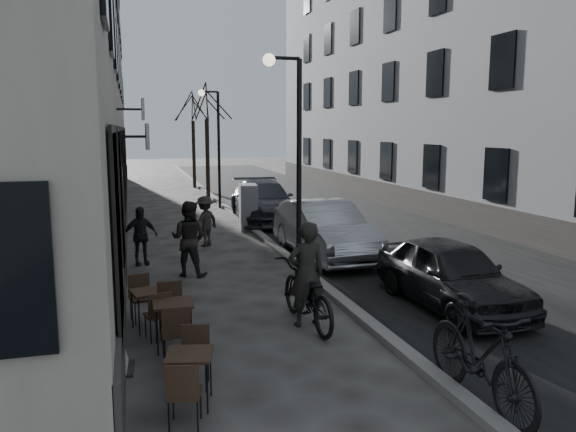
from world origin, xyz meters
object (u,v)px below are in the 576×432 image
bistro_set_a (190,374)px  car_far (263,201)px  bistro_set_c (149,306)px  tree_far (193,107)px  pedestrian_mid (205,221)px  pedestrian_far (140,236)px  streetlamp_far (215,135)px  tree_near (206,103)px  car_near (451,274)px  pedestrian_near (189,239)px  moped (480,355)px  car_mid (324,230)px  utility_cabinet (248,207)px  bicycle (306,294)px  bistro_set_b (173,320)px  sign_board (119,345)px  streetlamp_near (292,142)px

bistro_set_a → car_far: bearing=86.0°
bistro_set_c → tree_far: bearing=68.7°
tree_far → car_far: size_ratio=1.10×
bistro_set_a → bistro_set_c: 2.93m
bistro_set_a → pedestrian_mid: pedestrian_mid is taller
bistro_set_c → pedestrian_far: (-0.05, 4.90, 0.33)m
streetlamp_far → bistro_set_c: bearing=-102.8°
streetlamp_far → tree_near: size_ratio=0.89×
car_near → car_far: size_ratio=0.76×
pedestrian_near → moped: bearing=138.4°
bistro_set_c → car_near: (5.68, -0.31, 0.24)m
streetlamp_far → pedestrian_near: streetlamp_far is taller
car_mid → pedestrian_near: bearing=-167.4°
moped → tree_far: bearing=91.0°
streetlamp_far → utility_cabinet: bearing=-87.3°
bicycle → tree_far: bearing=-96.3°
bistro_set_b → pedestrian_far: 5.86m
tree_far → bistro_set_c: size_ratio=3.91×
tree_far → sign_board: 26.00m
bistro_set_a → bistro_set_c: bearing=110.6°
bistro_set_c → sign_board: 1.67m
tree_near → tree_far: bearing=90.0°
tree_near → pedestrian_mid: size_ratio=3.81×
streetlamp_near → car_near: bearing=-52.7°
streetlamp_near → bistro_set_c: (-3.36, -2.75, -2.73)m
tree_far → moped: 27.93m
pedestrian_mid → car_near: (3.84, -7.05, -0.08)m
pedestrian_far → bistro_set_a: bearing=-101.3°
bistro_set_b → pedestrian_near: (0.70, 4.41, 0.43)m
sign_board → bistro_set_c: bearing=76.7°
pedestrian_far → streetlamp_near: bearing=-46.7°
car_far → streetlamp_far: bearing=111.4°
bistro_set_b → pedestrian_near: 4.49m
sign_board → moped: moped is taller
sign_board → car_far: 13.30m
streetlamp_far → sign_board: bearing=-103.2°
bistro_set_a → car_mid: bearing=72.2°
tree_far → utility_cabinet: size_ratio=3.63×
bistro_set_c → moped: 5.50m
bistro_set_b → bicycle: size_ratio=0.69×
pedestrian_mid → car_far: bearing=-164.6°
car_far → car_near: bearing=-78.9°
streetlamp_near → moped: size_ratio=2.27×
pedestrian_mid → pedestrian_far: (-1.89, -1.85, 0.01)m
tree_near → car_far: size_ratio=1.10×
car_near → moped: (-1.80, -3.58, 0.00)m
bistro_set_a → car_near: bearing=39.1°
car_mid → pedestrian_mid: bearing=139.7°
streetlamp_near → car_mid: streetlamp_near is taller
utility_cabinet → car_near: size_ratio=0.40×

